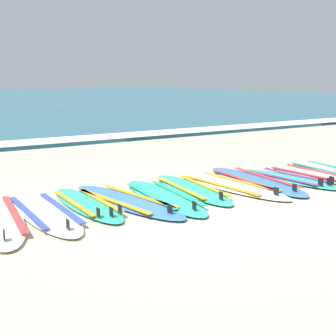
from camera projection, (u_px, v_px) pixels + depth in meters
name	position (u px, v px, depth m)	size (l,w,h in m)	color
ground_plane	(191.00, 203.00, 6.69)	(80.00, 80.00, 0.00)	#C1B599
wave_foam_strip	(34.00, 144.00, 12.30)	(80.00, 1.18, 0.11)	white
surfboard_1	(44.00, 212.00, 6.10)	(0.71, 2.40, 0.18)	silver
surfboard_2	(87.00, 204.00, 6.49)	(0.61, 2.11, 0.18)	#2DB793
surfboard_3	(126.00, 201.00, 6.66)	(0.89, 2.49, 0.18)	#3875CC
surfboard_4	(164.00, 196.00, 6.91)	(0.91, 2.43, 0.18)	#2DB793
surfboard_5	(192.00, 189.00, 7.38)	(0.89, 2.31, 0.18)	#2DB793
surfboard_6	(230.00, 185.00, 7.62)	(0.73, 2.47, 0.18)	white
surfboard_7	(255.00, 180.00, 7.98)	(0.99, 2.62, 0.18)	#3875CC
surfboard_8	(289.00, 179.00, 8.13)	(0.63, 2.08, 0.18)	#2DB793
surfboard_9	(315.00, 175.00, 8.41)	(0.62, 2.39, 0.18)	white
surfboard_10	(332.00, 171.00, 8.78)	(0.89, 2.46, 0.18)	white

